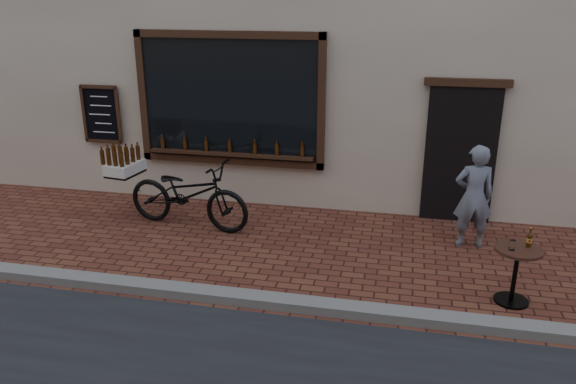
# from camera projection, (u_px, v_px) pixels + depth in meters

# --- Properties ---
(ground) EXTENTS (90.00, 90.00, 0.00)m
(ground) POSITION_uv_depth(u_px,v_px,m) (302.00, 318.00, 6.49)
(ground) COLOR #52241A
(ground) RESTS_ON ground
(kerb) EXTENTS (90.00, 0.25, 0.12)m
(kerb) POSITION_uv_depth(u_px,v_px,m) (305.00, 305.00, 6.66)
(kerb) COLOR slate
(kerb) RESTS_ON ground
(cargo_bicycle) EXTENTS (2.55, 1.05, 1.18)m
(cargo_bicycle) POSITION_uv_depth(u_px,v_px,m) (186.00, 193.00, 8.86)
(cargo_bicycle) COLOR black
(cargo_bicycle) RESTS_ON ground
(bistro_table) EXTENTS (0.56, 0.56, 0.96)m
(bistro_table) POSITION_uv_depth(u_px,v_px,m) (517.00, 264.00, 6.67)
(bistro_table) COLOR black
(bistro_table) RESTS_ON ground
(pedestrian) EXTENTS (0.61, 0.44, 1.54)m
(pedestrian) POSITION_uv_depth(u_px,v_px,m) (474.00, 197.00, 8.10)
(pedestrian) COLOR slate
(pedestrian) RESTS_ON ground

